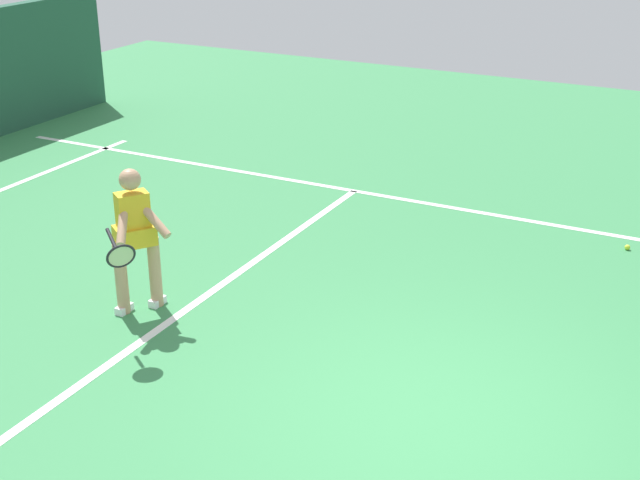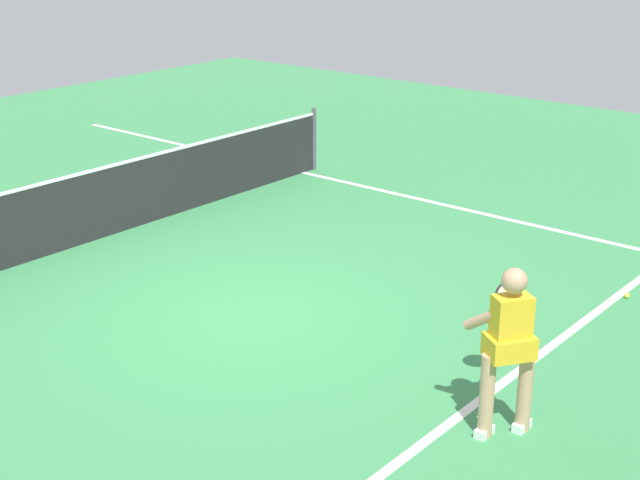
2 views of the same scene
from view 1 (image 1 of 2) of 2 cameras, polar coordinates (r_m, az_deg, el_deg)
name	(u,v)px [view 1 (image 1 of 2)]	position (r m, az deg, el deg)	size (l,w,h in m)	color
ground_plane	(436,416)	(7.71, 7.49, -11.19)	(26.19, 26.19, 0.00)	#38844C
service_line_marking	(149,336)	(8.98, -10.97, -6.09)	(9.58, 0.10, 0.01)	white
sideline_left_marking	(565,227)	(11.85, 15.55, 0.82)	(0.10, 18.14, 0.01)	white
tennis_player	(135,236)	(9.15, -11.88, 0.28)	(1.09, 0.76, 1.55)	tan
tennis_ball_near	(627,247)	(11.37, 19.24, -0.45)	(0.07, 0.07, 0.07)	#D1E533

